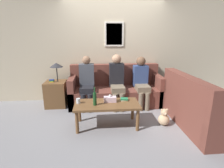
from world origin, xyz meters
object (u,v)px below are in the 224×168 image
(person_right, at_px, (141,80))
(couch_side, at_px, (197,109))
(drinking_glass, at_px, (78,101))
(person_left, at_px, (87,81))
(coffee_table, at_px, (107,106))
(person_middle, at_px, (117,79))
(wine_bottle, at_px, (95,98))
(teddy_bear, at_px, (164,118))
(couch_main, at_px, (116,91))

(person_right, bearing_deg, couch_side, -53.53)
(drinking_glass, xyz_separation_m, person_right, (1.41, 0.90, 0.14))
(drinking_glass, bearing_deg, person_left, 82.59)
(couch_side, distance_m, person_left, 2.39)
(coffee_table, relative_size, person_middle, 0.96)
(wine_bottle, distance_m, teddy_bear, 1.38)
(wine_bottle, height_order, drinking_glass, wine_bottle)
(couch_main, distance_m, wine_bottle, 1.32)
(couch_side, relative_size, person_left, 1.39)
(wine_bottle, distance_m, person_right, 1.50)
(coffee_table, xyz_separation_m, drinking_glass, (-0.53, 0.06, 0.11))
(couch_side, xyz_separation_m, teddy_bear, (-0.61, 0.07, -0.19))
(couch_side, distance_m, drinking_glass, 2.24)
(person_left, xyz_separation_m, person_right, (1.30, 0.00, -0.01))
(couch_main, bearing_deg, teddy_bear, -56.21)
(wine_bottle, xyz_separation_m, drinking_glass, (-0.31, 0.12, -0.08))
(person_left, relative_size, teddy_bear, 3.61)
(person_right, height_order, teddy_bear, person_right)
(drinking_glass, relative_size, teddy_bear, 0.28)
(person_left, bearing_deg, person_middle, 0.20)
(drinking_glass, bearing_deg, person_right, 32.57)
(person_left, xyz_separation_m, person_middle, (0.71, 0.00, 0.02))
(person_left, distance_m, person_right, 1.30)
(couch_side, xyz_separation_m, drinking_glass, (-2.22, 0.19, 0.17))
(couch_main, bearing_deg, person_left, -165.91)
(couch_side, relative_size, person_middle, 1.36)
(teddy_bear, bearing_deg, person_middle, 127.52)
(couch_main, relative_size, wine_bottle, 6.66)
(coffee_table, bearing_deg, couch_side, -4.62)
(coffee_table, distance_m, wine_bottle, 0.30)
(drinking_glass, height_order, person_right, person_right)
(coffee_table, relative_size, wine_bottle, 3.57)
(couch_side, distance_m, person_middle, 1.81)
(person_middle, xyz_separation_m, person_right, (0.59, 0.00, -0.03))
(couch_main, bearing_deg, person_middle, -85.48)
(person_right, xyz_separation_m, teddy_bear, (0.20, -1.03, -0.50))
(couch_side, distance_m, person_right, 1.40)
(coffee_table, distance_m, drinking_glass, 0.54)
(person_right, relative_size, teddy_bear, 3.52)
(couch_side, bearing_deg, drinking_glass, 85.06)
(couch_main, bearing_deg, coffee_table, -104.13)
(couch_side, xyz_separation_m, wine_bottle, (-1.91, 0.08, 0.25))
(couch_main, xyz_separation_m, person_right, (0.60, -0.17, 0.31))
(person_right, bearing_deg, person_left, -179.84)
(wine_bottle, bearing_deg, couch_side, -2.27)
(drinking_glass, height_order, person_left, person_left)
(drinking_glass, xyz_separation_m, person_left, (0.12, 0.90, 0.15))
(person_left, height_order, person_middle, person_middle)
(couch_side, relative_size, teddy_bear, 5.03)
(wine_bottle, relative_size, person_middle, 0.27)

